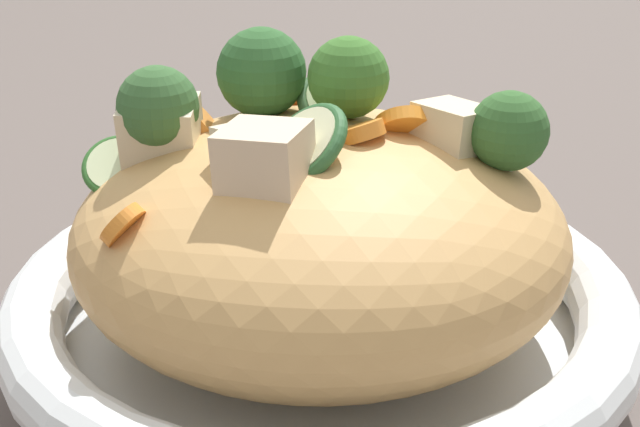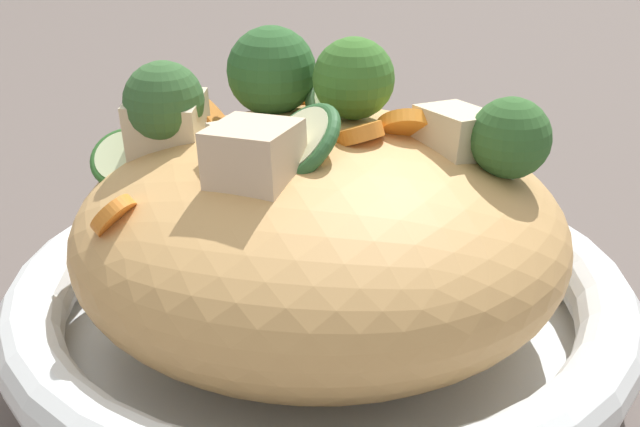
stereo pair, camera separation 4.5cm
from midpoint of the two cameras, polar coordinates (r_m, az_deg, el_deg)
The scene contains 7 objects.
ground_plane at distance 0.49m, azimuth -2.65°, elevation -9.41°, with size 3.00×3.00×0.00m, color #594E4A.
serving_bowl at distance 0.47m, azimuth -2.71°, elevation -6.50°, with size 0.32×0.32×0.06m.
noodle_heap at distance 0.45m, azimuth -2.83°, elevation -1.27°, with size 0.24×0.24×0.11m.
broccoli_florets at distance 0.45m, azimuth -4.23°, elevation 7.42°, with size 0.20×0.14×0.06m.
carrot_coins at distance 0.45m, azimuth -2.79°, elevation 4.98°, with size 0.22×0.15×0.04m.
zucchini_slices at distance 0.45m, azimuth -5.74°, elevation 5.14°, with size 0.15×0.15×0.05m.
chicken_chunks at distance 0.42m, azimuth -5.93°, elevation 4.23°, with size 0.18×0.11×0.04m.
Camera 1 is at (-0.09, -0.40, 0.27)m, focal length 52.02 mm.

